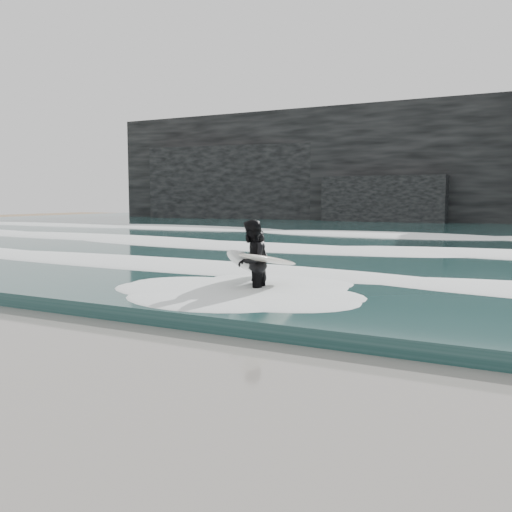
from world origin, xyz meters
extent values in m
plane|color=olive|center=(0.00, 0.00, 0.00)|extent=(120.00, 120.00, 0.00)
cube|color=#1D403E|center=(0.00, 29.00, 0.15)|extent=(90.00, 52.00, 0.30)
cube|color=black|center=(0.00, 46.00, 5.00)|extent=(70.00, 9.00, 10.00)
ellipsoid|color=white|center=(0.00, 9.00, 0.40)|extent=(60.00, 3.20, 0.20)
ellipsoid|color=white|center=(0.00, 16.00, 0.42)|extent=(60.00, 4.00, 0.24)
ellipsoid|color=white|center=(0.00, 25.00, 0.45)|extent=(60.00, 4.80, 0.30)
imported|color=black|center=(-1.22, 6.36, 0.78)|extent=(0.43, 0.60, 1.55)
ellipsoid|color=white|center=(-1.62, 6.41, 0.81)|extent=(1.16, 2.34, 0.87)
imported|color=black|center=(-1.15, 5.80, 0.90)|extent=(0.86, 1.01, 1.81)
ellipsoid|color=silver|center=(-0.73, 5.80, 0.97)|extent=(0.68, 2.35, 0.54)
camera|label=1|loc=(4.63, -4.88, 2.28)|focal=40.00mm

